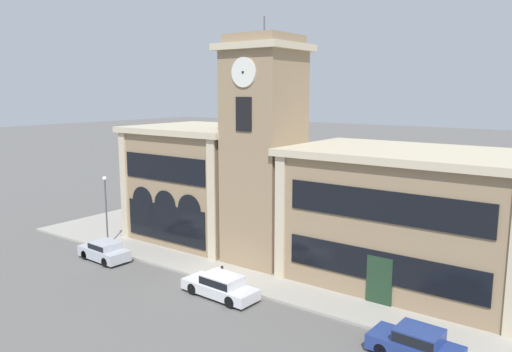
{
  "coord_description": "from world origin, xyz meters",
  "views": [
    {
      "loc": [
        19.85,
        -22.6,
        12.03
      ],
      "look_at": [
        0.96,
        3.05,
        6.6
      ],
      "focal_mm": 35.0,
      "sensor_mm": 36.0,
      "label": 1
    }
  ],
  "objects_px": {
    "parked_car_mid": "(221,285)",
    "street_lamp": "(106,200)",
    "bollard": "(222,274)",
    "parked_car_far": "(416,343)",
    "parked_car_near": "(104,251)"
  },
  "relations": [
    {
      "from": "parked_car_far",
      "to": "bollard",
      "type": "distance_m",
      "value": 12.98
    },
    {
      "from": "parked_car_mid",
      "to": "bollard",
      "type": "distance_m",
      "value": 2.06
    },
    {
      "from": "parked_car_near",
      "to": "parked_car_mid",
      "type": "xyz_separation_m",
      "value": [
        10.95,
        -0.0,
        -0.0
      ]
    },
    {
      "from": "parked_car_mid",
      "to": "street_lamp",
      "type": "relative_size",
      "value": 0.9
    },
    {
      "from": "parked_car_near",
      "to": "parked_car_mid",
      "type": "bearing_deg",
      "value": -177.44
    },
    {
      "from": "parked_car_far",
      "to": "bollard",
      "type": "xyz_separation_m",
      "value": [
        -12.88,
        1.62,
        -0.09
      ]
    },
    {
      "from": "parked_car_mid",
      "to": "street_lamp",
      "type": "bearing_deg",
      "value": -6.31
    },
    {
      "from": "parked_car_far",
      "to": "bollard",
      "type": "relative_size",
      "value": 3.94
    },
    {
      "from": "parked_car_near",
      "to": "bollard",
      "type": "bearing_deg",
      "value": -167.95
    },
    {
      "from": "street_lamp",
      "to": "bollard",
      "type": "relative_size",
      "value": 5.16
    },
    {
      "from": "bollard",
      "to": "parked_car_far",
      "type": "bearing_deg",
      "value": -7.17
    },
    {
      "from": "parked_car_near",
      "to": "parked_car_mid",
      "type": "relative_size",
      "value": 0.84
    },
    {
      "from": "parked_car_near",
      "to": "street_lamp",
      "type": "relative_size",
      "value": 0.75
    },
    {
      "from": "parked_car_near",
      "to": "street_lamp",
      "type": "xyz_separation_m",
      "value": [
        -2.36,
        2.08,
        3.04
      ]
    },
    {
      "from": "parked_car_mid",
      "to": "bollard",
      "type": "bearing_deg",
      "value": -49.44
    }
  ]
}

